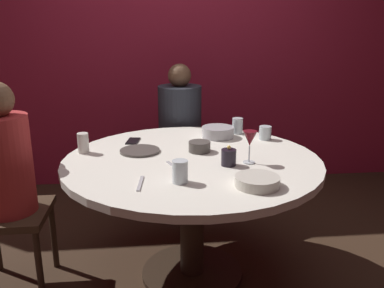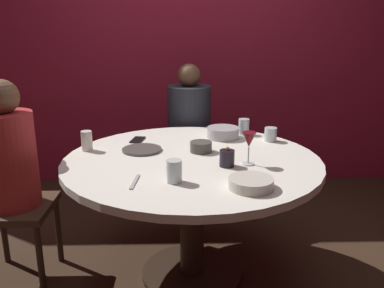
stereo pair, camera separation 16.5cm
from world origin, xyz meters
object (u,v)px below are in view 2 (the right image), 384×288
object	(u,v)px
wine_glass	(249,141)
cup_by_right_diner	(271,134)
seated_diner_left	(10,162)
candle_holder	(227,158)
seated_diner_back	(189,122)
dinner_plate	(142,150)
bowl_salad_center	(251,183)
cup_near_candle	(87,141)
cup_by_left_diner	(244,127)
cell_phone	(138,140)
dining_table	(192,182)
bowl_small_white	(201,147)
bowl_serving_large	(223,133)
cup_center_front	(174,171)

from	to	relation	value
wine_glass	cup_by_right_diner	xyz separation A→B (m)	(0.21, 0.44, -0.09)
seated_diner_left	candle_holder	world-z (taller)	seated_diner_left
seated_diner_left	seated_diner_back	bearing A→B (deg)	43.12
dinner_plate	bowl_salad_center	distance (m)	0.80
cup_near_candle	cup_by_left_diner	world-z (taller)	cup_near_candle
wine_glass	cell_phone	bearing A→B (deg)	143.02
dining_table	cup_by_left_diner	distance (m)	0.64
seated_diner_left	candle_holder	size ratio (longest dim) A/B	10.88
seated_diner_left	cell_phone	distance (m)	0.76
bowl_small_white	cup_by_left_diner	bearing A→B (deg)	51.49
seated_diner_back	bowl_serving_large	xyz separation A→B (m)	(0.21, -0.53, 0.06)
dinner_plate	bowl_serving_large	world-z (taller)	bowl_serving_large
seated_diner_back	bowl_salad_center	distance (m)	1.40
cup_near_candle	cup_by_right_diner	size ratio (longest dim) A/B	1.34
cup_near_candle	cup_by_right_diner	xyz separation A→B (m)	(1.12, 0.17, -0.01)
bowl_serving_large	cup_near_candle	xyz separation A→B (m)	(-0.82, -0.26, 0.02)
seated_diner_left	cup_by_left_diner	distance (m)	1.45
seated_diner_back	cup_near_candle	size ratio (longest dim) A/B	10.08
seated_diner_left	bowl_small_white	size ratio (longest dim) A/B	9.33
seated_diner_left	cup_by_left_diner	size ratio (longest dim) A/B	11.18
wine_glass	cup_near_candle	world-z (taller)	wine_glass
wine_glass	dinner_plate	size ratio (longest dim) A/B	0.76
candle_holder	cup_near_candle	distance (m)	0.84
candle_holder	cup_by_left_diner	size ratio (longest dim) A/B	1.03
bowl_salad_center	cup_center_front	size ratio (longest dim) A/B	1.90
cell_phone	cup_by_left_diner	xyz separation A→B (m)	(0.70, 0.13, 0.05)
candle_holder	cell_phone	xyz separation A→B (m)	(-0.52, 0.50, -0.04)
dining_table	cell_phone	distance (m)	0.52
bowl_salad_center	cup_near_candle	world-z (taller)	cup_near_candle
bowl_small_white	cup_by_right_diner	bearing A→B (deg)	25.66
seated_diner_left	dining_table	bearing A→B (deg)	0.00
bowl_serving_large	bowl_small_white	bearing A→B (deg)	-117.53
seated_diner_left	cup_center_front	size ratio (longest dim) A/B	10.94
cell_phone	candle_holder	bearing A→B (deg)	-34.40
bowl_small_white	seated_diner_back	bearing A→B (deg)	93.79
cup_near_candle	cup_center_front	size ratio (longest dim) A/B	1.08
wine_glass	cup_center_front	bearing A→B (deg)	-147.82
seated_diner_back	candle_holder	world-z (taller)	seated_diner_back
bowl_salad_center	cup_center_front	world-z (taller)	cup_center_front
candle_holder	seated_diner_back	bearing A→B (deg)	99.36
seated_diner_back	bowl_small_white	size ratio (longest dim) A/B	9.25
dining_table	cell_phone	xyz separation A→B (m)	(-0.34, 0.36, 0.15)
wine_glass	cell_phone	xyz separation A→B (m)	(-0.63, 0.48, -0.12)
wine_glass	cup_by_left_diner	bearing A→B (deg)	83.94
dining_table	cup_by_left_diner	bearing A→B (deg)	53.99
seated_diner_back	cup_near_candle	bearing A→B (deg)	-37.90
seated_diner_left	bowl_serving_large	bearing A→B (deg)	18.66
cell_phone	bowl_salad_center	distance (m)	1.00
candle_holder	dinner_plate	size ratio (longest dim) A/B	0.47
seated_diner_left	cup_by_right_diner	xyz separation A→B (m)	(1.51, 0.33, 0.06)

